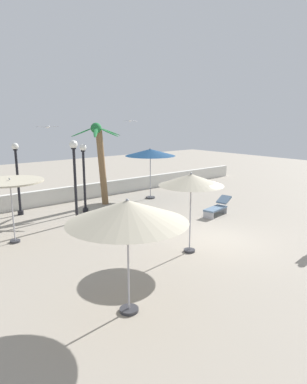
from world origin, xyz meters
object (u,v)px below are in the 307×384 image
at_px(palm_tree_0, 100,154).
at_px(seagull_0, 47,127).
at_px(lamp_post_2, 75,173).
at_px(patio_umbrella_0, 150,153).
at_px(patio_umbrella_3, 127,212).
at_px(patio_umbrella_1, 10,184).
at_px(seagull_1, 130,121).
at_px(patio_umbrella_2, 191,180).
at_px(lounge_chair_0, 218,207).
at_px(lamp_post_1, 84,173).
at_px(lamp_post_3, 17,174).

bearing_deg(palm_tree_0, seagull_0, 148.92).
xyz_separation_m(palm_tree_0, lamp_post_2, (-2.55, -2.11, -0.52)).
bearing_deg(seagull_0, lamp_post_2, -95.31).
relative_size(patio_umbrella_0, seagull_0, 2.46).
relative_size(patio_umbrella_3, lamp_post_2, 0.77).
bearing_deg(palm_tree_0, patio_umbrella_1, -152.28).
relative_size(palm_tree_0, seagull_1, 5.59).
height_order(patio_umbrella_2, palm_tree_0, palm_tree_0).
bearing_deg(seagull_0, seagull_1, 13.82).
bearing_deg(lounge_chair_0, palm_tree_0, 122.09).
relative_size(lamp_post_1, seagull_1, 4.32).
bearing_deg(seagull_1, patio_umbrella_1, -148.88).
bearing_deg(seagull_1, patio_umbrella_3, -126.01).
bearing_deg(lamp_post_3, lounge_chair_0, -39.51).
height_order(palm_tree_0, seagull_0, palm_tree_0).
height_order(patio_umbrella_0, lamp_post_1, lamp_post_1).
xyz_separation_m(patio_umbrella_3, seagull_1, (9.07, 12.47, 1.92)).
distance_m(patio_umbrella_0, patio_umbrella_2, 8.39).
xyz_separation_m(patio_umbrella_2, palm_tree_0, (1.11, 7.81, 0.20)).
xyz_separation_m(patio_umbrella_1, lamp_post_3, (1.47, 3.73, -0.28)).
bearing_deg(palm_tree_0, patio_umbrella_2, -98.10).
relative_size(patio_umbrella_3, lamp_post_1, 0.84).
distance_m(patio_umbrella_3, lamp_post_1, 9.49).
height_order(lamp_post_2, seagull_1, seagull_1).
bearing_deg(lamp_post_2, seagull_0, 84.69).
bearing_deg(seagull_0, patio_umbrella_0, -19.44).
relative_size(lamp_post_3, lounge_chair_0, 1.83).
bearing_deg(patio_umbrella_3, seagull_1, 53.99).
height_order(lamp_post_1, lamp_post_2, lamp_post_2).
bearing_deg(patio_umbrella_1, lamp_post_3, 68.46).
bearing_deg(seagull_1, lamp_post_2, -142.95).
bearing_deg(patio_umbrella_0, palm_tree_0, 170.46).
bearing_deg(lamp_post_3, palm_tree_0, -11.09).
bearing_deg(lamp_post_2, patio_umbrella_3, -108.08).
distance_m(lounge_chair_0, seagull_0, 9.49).
bearing_deg(lounge_chair_0, seagull_1, 84.94).
distance_m(lamp_post_1, seagull_0, 3.18).
xyz_separation_m(patio_umbrella_2, patio_umbrella_3, (-3.88, -1.76, -0.04)).
height_order(patio_umbrella_2, lamp_post_3, lamp_post_3).
bearing_deg(patio_umbrella_1, lamp_post_1, 27.11).
distance_m(patio_umbrella_2, lamp_post_2, 5.89).
relative_size(patio_umbrella_0, palm_tree_0, 0.67).
relative_size(lamp_post_3, seagull_1, 4.44).
distance_m(patio_umbrella_0, patio_umbrella_3, 12.10).
height_order(patio_umbrella_0, patio_umbrella_1, patio_umbrella_0).
height_order(patio_umbrella_0, lamp_post_2, lamp_post_2).
bearing_deg(patio_umbrella_0, lamp_post_2, -163.99).
relative_size(lamp_post_2, seagull_0, 3.10).
xyz_separation_m(patio_umbrella_3, lounge_chair_0, (8.34, 4.24, -2.12)).
height_order(patio_umbrella_3, seagull_0, seagull_0).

